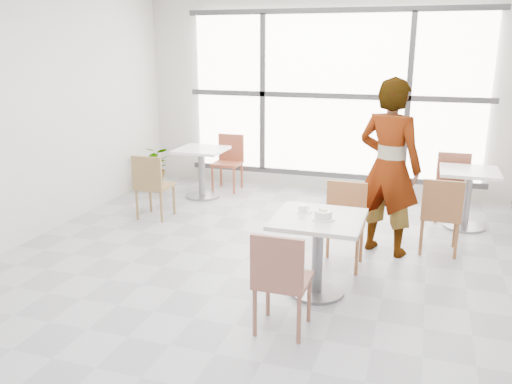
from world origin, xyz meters
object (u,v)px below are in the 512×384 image
(oatmeal_bowl, at_px, (323,215))
(bg_chair_left_far, at_px, (229,158))
(bg_chair_left_near, at_px, (152,183))
(bg_table_left, at_px, (202,166))
(plant_left, at_px, (154,167))
(person, at_px, (389,168))
(bg_table_right, at_px, (468,190))
(chair_far, at_px, (344,218))
(bg_chair_right_near, at_px, (441,211))
(coffee_cup, at_px, (303,209))
(bg_chair_right_far, at_px, (453,182))
(main_table, at_px, (318,241))
(chair_near, at_px, (280,276))

(oatmeal_bowl, bearing_deg, bg_chair_left_far, 123.54)
(bg_chair_left_near, bearing_deg, bg_table_left, -99.80)
(plant_left, bearing_deg, person, -22.44)
(oatmeal_bowl, distance_m, bg_chair_left_near, 2.99)
(bg_table_left, height_order, bg_table_right, same)
(chair_far, relative_size, oatmeal_bowl, 4.14)
(oatmeal_bowl, bearing_deg, bg_chair_right_near, 53.53)
(bg_chair_left_near, bearing_deg, coffee_cup, 149.96)
(bg_chair_right_far, bearing_deg, oatmeal_bowl, -113.42)
(chair_far, height_order, bg_table_left, chair_far)
(coffee_cup, distance_m, bg_chair_right_near, 1.80)
(person, relative_size, plant_left, 2.71)
(chair_far, bearing_deg, oatmeal_bowl, -94.88)
(oatmeal_bowl, relative_size, bg_table_right, 0.28)
(main_table, relative_size, bg_table_left, 1.07)
(person, bearing_deg, bg_table_right, -108.65)
(bg_table_right, bearing_deg, coffee_cup, -124.73)
(main_table, relative_size, person, 0.41)
(chair_near, bearing_deg, bg_chair_right_far, -111.47)
(chair_near, relative_size, bg_table_left, 1.16)
(chair_far, distance_m, bg_chair_left_near, 2.72)
(oatmeal_bowl, height_order, bg_chair_right_far, bg_chair_right_far)
(chair_near, distance_m, chair_far, 1.59)
(person, distance_m, bg_chair_right_far, 1.71)
(person, height_order, bg_table_left, person)
(chair_near, height_order, coffee_cup, chair_near)
(chair_near, distance_m, bg_chair_left_far, 4.44)
(chair_near, relative_size, bg_table_right, 1.16)
(main_table, height_order, bg_chair_left_far, bg_chair_left_far)
(main_table, xyz_separation_m, bg_chair_right_far, (1.25, 2.72, -0.02))
(main_table, bearing_deg, plant_left, 139.15)
(oatmeal_bowl, xyz_separation_m, bg_chair_right_near, (1.04, 1.40, -0.29))
(main_table, height_order, bg_table_right, same)
(oatmeal_bowl, distance_m, bg_table_right, 2.81)
(chair_far, bearing_deg, bg_table_left, 142.88)
(bg_chair_right_near, bearing_deg, bg_chair_left_far, -29.92)
(coffee_cup, relative_size, bg_chair_left_far, 0.18)
(person, relative_size, bg_chair_right_far, 2.23)
(bg_chair_right_near, bearing_deg, oatmeal_bowl, 53.53)
(bg_table_right, height_order, bg_chair_right_far, bg_chair_right_far)
(bg_table_right, height_order, bg_chair_left_far, bg_chair_left_far)
(chair_near, distance_m, plant_left, 4.74)
(chair_near, bearing_deg, main_table, -99.56)
(main_table, height_order, bg_chair_right_far, bg_chair_right_far)
(main_table, bearing_deg, coffee_cup, 150.47)
(bg_table_right, bearing_deg, plant_left, 175.05)
(coffee_cup, height_order, bg_chair_left_far, bg_chair_left_far)
(plant_left, bearing_deg, main_table, -40.85)
(chair_far, relative_size, bg_chair_left_far, 1.00)
(bg_chair_right_near, bearing_deg, bg_table_right, -107.74)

